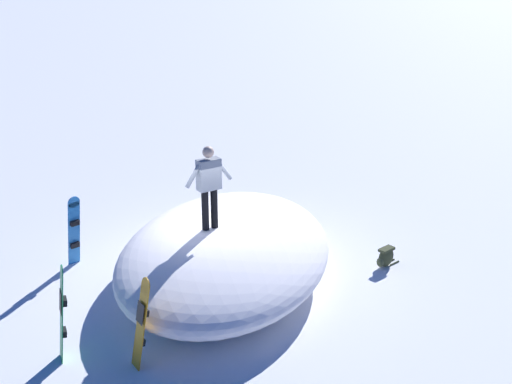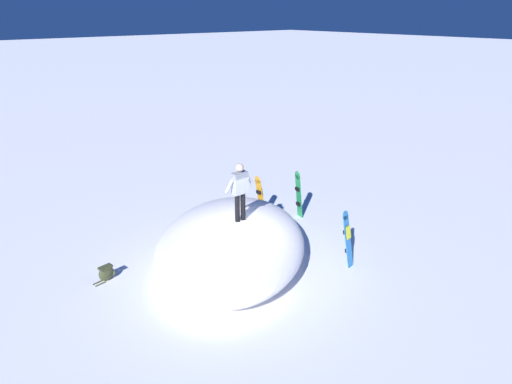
{
  "view_description": "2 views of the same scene",
  "coord_description": "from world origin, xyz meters",
  "px_view_note": "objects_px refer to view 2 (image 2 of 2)",
  "views": [
    {
      "loc": [
        -5.88,
        -10.69,
        6.4
      ],
      "look_at": [
        0.57,
        -0.9,
        1.94
      ],
      "focal_mm": 45.15,
      "sensor_mm": 36.0,
      "label": 1
    },
    {
      "loc": [
        6.99,
        8.65,
        6.74
      ],
      "look_at": [
        -0.39,
        0.02,
        2.2
      ],
      "focal_mm": 31.91,
      "sensor_mm": 36.0,
      "label": 2
    }
  ],
  "objects_px": {
    "snowboard_primary_upright": "(260,196)",
    "snowboard_tertiary_upright": "(298,194)",
    "snowboard_secondary_upright": "(348,238)",
    "backpack_near": "(107,273)",
    "snowboarder_standing": "(240,188)"
  },
  "relations": [
    {
      "from": "snowboard_tertiary_upright",
      "to": "snowboard_primary_upright",
      "type": "bearing_deg",
      "value": -40.4
    },
    {
      "from": "snowboard_primary_upright",
      "to": "backpack_near",
      "type": "relative_size",
      "value": 2.4
    },
    {
      "from": "snowboard_tertiary_upright",
      "to": "snowboarder_standing",
      "type": "bearing_deg",
      "value": 15.51
    },
    {
      "from": "snowboard_secondary_upright",
      "to": "backpack_near",
      "type": "distance_m",
      "value": 6.63
    },
    {
      "from": "snowboard_tertiary_upright",
      "to": "backpack_near",
      "type": "bearing_deg",
      "value": -4.25
    },
    {
      "from": "snowboard_primary_upright",
      "to": "snowboard_tertiary_upright",
      "type": "xyz_separation_m",
      "value": [
        -1.01,
        0.86,
        0.09
      ]
    },
    {
      "from": "snowboarder_standing",
      "to": "snowboard_secondary_upright",
      "type": "relative_size",
      "value": 1.03
    },
    {
      "from": "snowboard_primary_upright",
      "to": "snowboard_tertiary_upright",
      "type": "relative_size",
      "value": 0.91
    },
    {
      "from": "snowboard_tertiary_upright",
      "to": "backpack_near",
      "type": "height_order",
      "value": "snowboard_tertiary_upright"
    },
    {
      "from": "snowboard_secondary_upright",
      "to": "snowboard_tertiary_upright",
      "type": "xyz_separation_m",
      "value": [
        -1.25,
        -3.15,
        0.04
      ]
    },
    {
      "from": "snowboarder_standing",
      "to": "snowboard_primary_upright",
      "type": "xyz_separation_m",
      "value": [
        -2.28,
        -1.77,
        -1.39
      ]
    },
    {
      "from": "snowboard_primary_upright",
      "to": "snowboard_tertiary_upright",
      "type": "bearing_deg",
      "value": 139.6
    },
    {
      "from": "snowboard_secondary_upright",
      "to": "snowboard_primary_upright",
      "type": "bearing_deg",
      "value": -93.51
    },
    {
      "from": "snowboarder_standing",
      "to": "backpack_near",
      "type": "height_order",
      "value": "snowboarder_standing"
    },
    {
      "from": "backpack_near",
      "to": "snowboard_secondary_upright",
      "type": "bearing_deg",
      "value": 146.45
    }
  ]
}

